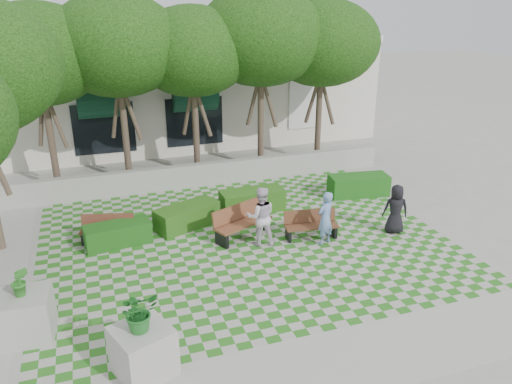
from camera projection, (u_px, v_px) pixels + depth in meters
name	position (u px, v px, depth m)	size (l,w,h in m)	color
ground	(256.00, 258.00, 14.31)	(90.00, 90.00, 0.00)	gray
lawn	(246.00, 242.00, 15.19)	(12.00, 12.00, 0.00)	#2B721E
sidewalk_south	(331.00, 365.00, 10.18)	(16.00, 2.00, 0.01)	#9E9B93
retaining_wall	(205.00, 174.00, 19.60)	(15.00, 0.36, 0.90)	#9E9B93
bench_east	(311.00, 225.00, 15.37)	(1.69, 0.76, 0.86)	#512F1B
bench_mid	(242.00, 222.00, 15.39)	(2.02, 1.37, 1.01)	brown
bench_west	(107.00, 229.00, 15.14)	(1.66, 0.91, 0.83)	#572C1E
hedge_east	(359.00, 185.00, 18.64)	(2.19, 0.88, 0.77)	#185215
hedge_midright	(252.00, 200.00, 17.27)	(2.19, 0.87, 0.76)	#245416
hedge_midleft	(187.00, 216.00, 16.10)	(2.08, 0.83, 0.73)	#224E14
hedge_west	(118.00, 234.00, 14.96)	(1.92, 0.77, 0.67)	#164913
planter_front	(142.00, 341.00, 9.71)	(1.34, 1.34, 1.85)	#9E9B93
planter_back	(27.00, 313.00, 10.84)	(1.13, 1.13, 1.75)	#9E9B93
person_blue	(325.00, 218.00, 14.84)	(0.61, 0.40, 1.67)	#6C8CC5
person_dark	(396.00, 209.00, 15.56)	(0.78, 0.50, 1.59)	black
person_white	(261.00, 216.00, 14.76)	(0.89, 0.69, 1.83)	silver
tree_row	(149.00, 52.00, 17.06)	(17.70, 13.40, 7.41)	#47382B
building	(186.00, 87.00, 26.03)	(18.00, 8.92, 5.15)	beige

